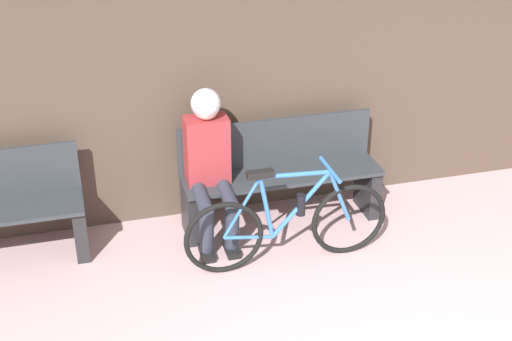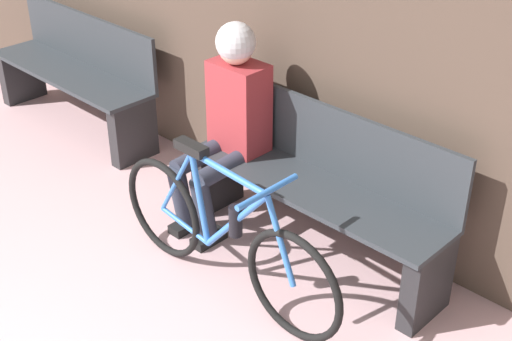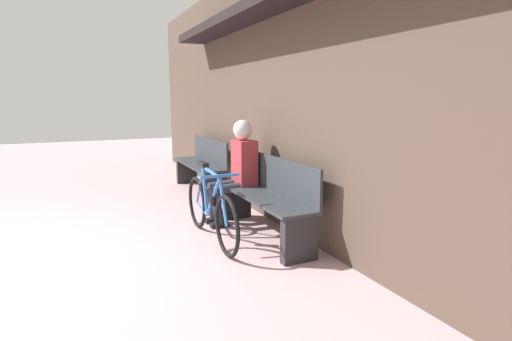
# 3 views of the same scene
# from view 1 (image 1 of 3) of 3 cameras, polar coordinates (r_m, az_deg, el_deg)

# --- Properties ---
(storefront_wall) EXTENTS (12.00, 0.56, 3.20)m
(storefront_wall) POSITION_cam_1_polar(r_m,az_deg,el_deg) (5.79, 2.95, 12.34)
(storefront_wall) COLOR #4C3D33
(storefront_wall) RESTS_ON ground_plane
(park_bench_near) EXTENTS (1.64, 0.42, 0.87)m
(park_bench_near) POSITION_cam_1_polar(r_m,az_deg,el_deg) (5.89, 1.96, -0.49)
(park_bench_near) COLOR #2D3338
(park_bench_near) RESTS_ON ground_plane
(bicycle) EXTENTS (1.59, 0.40, 0.82)m
(bicycle) POSITION_cam_1_polar(r_m,az_deg,el_deg) (5.38, 2.57, -4.28)
(bicycle) COLOR black
(bicycle) RESTS_ON ground_plane
(person_seated) EXTENTS (0.34, 0.59, 1.26)m
(person_seated) POSITION_cam_1_polar(r_m,az_deg,el_deg) (5.52, -3.76, 1.13)
(person_seated) COLOR #2D3342
(person_seated) RESTS_ON ground_plane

